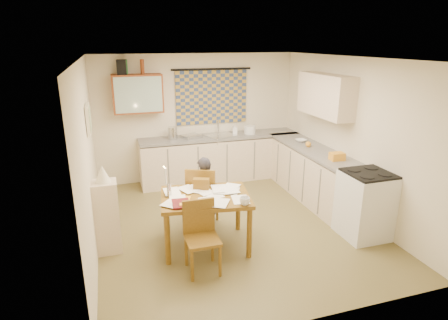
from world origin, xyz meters
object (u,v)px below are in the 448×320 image
object	(u,v)px
counter_right	(319,178)
dining_table	(206,221)
chair_far	(203,208)
stove	(365,205)
counter_back	(222,158)
shelf_stand	(107,217)
person	(204,193)

from	to	relation	value
counter_right	dining_table	distance (m)	2.41
counter_right	chair_far	distance (m)	2.17
stove	chair_far	bearing A→B (deg)	155.35
counter_back	shelf_stand	size ratio (longest dim) A/B	3.31
stove	dining_table	distance (m)	2.30
counter_back	person	size ratio (longest dim) A/B	2.95
shelf_stand	stove	bearing A→B (deg)	-10.62
counter_right	dining_table	xyz separation A→B (m)	(-2.26, -0.84, -0.07)
stove	chair_far	xyz separation A→B (m)	(-2.15, 0.99, -0.19)
counter_right	person	world-z (taller)	person
counter_back	shelf_stand	bearing A→B (deg)	-136.03
person	shelf_stand	world-z (taller)	person
counter_back	dining_table	size ratio (longest dim) A/B	2.56
counter_back	counter_right	xyz separation A→B (m)	(1.26, -1.61, -0.00)
dining_table	person	size ratio (longest dim) A/B	1.15
dining_table	person	distance (m)	0.58
dining_table	person	world-z (taller)	person
shelf_stand	counter_right	bearing A→B (deg)	9.37
shelf_stand	person	bearing A→B (deg)	11.46
shelf_stand	chair_far	bearing A→B (deg)	13.09
counter_right	shelf_stand	size ratio (longest dim) A/B	2.96
counter_back	person	distance (m)	2.11
counter_back	counter_right	bearing A→B (deg)	-52.02
counter_back	chair_far	distance (m)	2.08
counter_back	stove	bearing A→B (deg)	-66.23
person	stove	bearing A→B (deg)	167.13
chair_far	stove	bearing A→B (deg)	-179.76
counter_right	shelf_stand	bearing A→B (deg)	-170.63
stove	shelf_stand	bearing A→B (deg)	169.38
dining_table	chair_far	xyz separation A→B (m)	(0.11, 0.58, -0.08)
counter_back	shelf_stand	world-z (taller)	shelf_stand
stove	counter_back	bearing A→B (deg)	113.77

